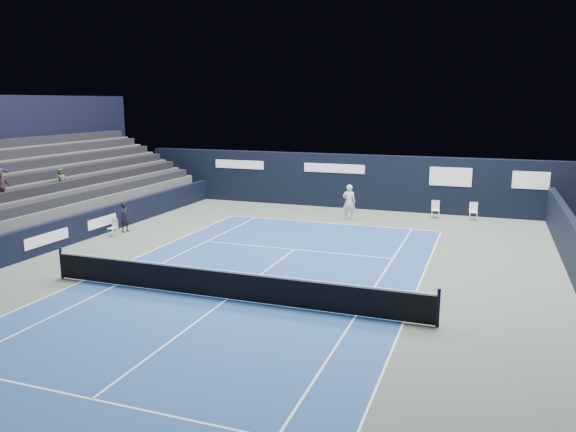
{
  "coord_description": "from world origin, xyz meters",
  "views": [
    {
      "loc": [
        7.47,
        -15.04,
        6.09
      ],
      "look_at": [
        -0.48,
        6.95,
        1.3
      ],
      "focal_mm": 35.0,
      "sensor_mm": 36.0,
      "label": 1
    }
  ],
  "objects_px": {
    "line_judge_chair": "(113,226)",
    "tennis_net": "(227,284)",
    "tennis_player": "(349,202)",
    "folding_chair_back_b": "(473,210)",
    "folding_chair_back_a": "(435,208)"
  },
  "relations": [
    {
      "from": "line_judge_chair",
      "to": "tennis_player",
      "type": "distance_m",
      "value": 11.86
    },
    {
      "from": "folding_chair_back_b",
      "to": "tennis_player",
      "type": "distance_m",
      "value": 6.5
    },
    {
      "from": "tennis_net",
      "to": "tennis_player",
      "type": "height_order",
      "value": "tennis_player"
    },
    {
      "from": "line_judge_chair",
      "to": "tennis_player",
      "type": "xyz_separation_m",
      "value": [
        9.27,
        7.39,
        0.46
      ]
    },
    {
      "from": "folding_chair_back_a",
      "to": "folding_chair_back_b",
      "type": "distance_m",
      "value": 1.92
    },
    {
      "from": "folding_chair_back_a",
      "to": "tennis_net",
      "type": "relative_size",
      "value": 0.07
    },
    {
      "from": "line_judge_chair",
      "to": "tennis_net",
      "type": "xyz_separation_m",
      "value": [
        8.63,
        -5.87,
        0.05
      ]
    },
    {
      "from": "folding_chair_back_b",
      "to": "tennis_player",
      "type": "xyz_separation_m",
      "value": [
        -6.17,
        -1.99,
        0.39
      ]
    },
    {
      "from": "folding_chair_back_a",
      "to": "tennis_net",
      "type": "distance_m",
      "value": 15.89
    },
    {
      "from": "folding_chair_back_a",
      "to": "tennis_player",
      "type": "distance_m",
      "value": 4.66
    },
    {
      "from": "folding_chair_back_b",
      "to": "line_judge_chair",
      "type": "xyz_separation_m",
      "value": [
        -15.44,
        -9.38,
        -0.07
      ]
    },
    {
      "from": "line_judge_chair",
      "to": "tennis_net",
      "type": "distance_m",
      "value": 10.44
    },
    {
      "from": "folding_chair_back_b",
      "to": "tennis_player",
      "type": "relative_size",
      "value": 0.51
    },
    {
      "from": "folding_chair_back_a",
      "to": "tennis_player",
      "type": "relative_size",
      "value": 0.51
    },
    {
      "from": "folding_chair_back_b",
      "to": "line_judge_chair",
      "type": "distance_m",
      "value": 18.07
    }
  ]
}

